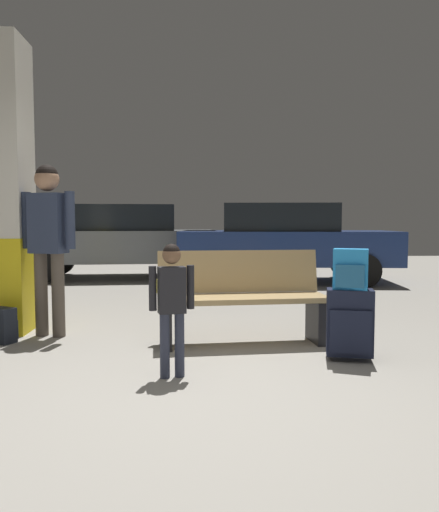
{
  "coord_description": "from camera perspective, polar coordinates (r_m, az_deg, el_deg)",
  "views": [
    {
      "loc": [
        -0.04,
        -3.25,
        1.17
      ],
      "look_at": [
        0.24,
        1.3,
        0.85
      ],
      "focal_mm": 34.38,
      "sensor_mm": 36.0,
      "label": 1
    }
  ],
  "objects": [
    {
      "name": "structural_pillar",
      "position": [
        5.67,
        -24.14,
        7.23
      ],
      "size": [
        0.57,
        0.57,
        3.07
      ],
      "color": "yellow",
      "rests_on": "ground_plane"
    },
    {
      "name": "ground_plane",
      "position": [
        7.35,
        -3.16,
        -5.54
      ],
      "size": [
        18.0,
        18.0,
        0.1
      ],
      "primitive_type": "cube",
      "color": "gray"
    },
    {
      "name": "backpack_dark_floor",
      "position": [
        5.24,
        -24.06,
        -7.38
      ],
      "size": [
        0.32,
        0.29,
        0.34
      ],
      "color": "#1E232D",
      "rests_on": "ground_plane"
    },
    {
      "name": "backpack_bright",
      "position": [
        4.23,
        15.0,
        -1.54
      ],
      "size": [
        0.32,
        0.27,
        0.34
      ],
      "color": "#268CD8",
      "rests_on": "suitcase"
    },
    {
      "name": "suitcase",
      "position": [
        4.3,
        14.91,
        -7.52
      ],
      "size": [
        0.42,
        0.3,
        0.6
      ],
      "color": "#191E33",
      "rests_on": "ground_plane"
    },
    {
      "name": "parked_car_near",
      "position": [
        9.63,
        7.59,
        1.81
      ],
      "size": [
        4.25,
        2.12,
        1.51
      ],
      "color": "navy",
      "rests_on": "ground_plane"
    },
    {
      "name": "parked_car_far",
      "position": [
        10.43,
        -11.76,
        1.93
      ],
      "size": [
        4.18,
        1.96,
        1.51
      ],
      "color": "slate",
      "rests_on": "ground_plane"
    },
    {
      "name": "bench",
      "position": [
        4.75,
        2.57,
        -4.82
      ],
      "size": [
        1.63,
        0.64,
        0.89
      ],
      "color": "tan",
      "rests_on": "ground_plane"
    },
    {
      "name": "adult",
      "position": [
        5.24,
        -19.31,
        2.75
      ],
      "size": [
        0.57,
        0.3,
        1.74
      ],
      "color": "brown",
      "rests_on": "ground_plane"
    },
    {
      "name": "child",
      "position": [
        3.68,
        -5.6,
        -4.6
      ],
      "size": [
        0.34,
        0.2,
        1.01
      ],
      "color": "#33384C",
      "rests_on": "ground_plane"
    }
  ]
}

